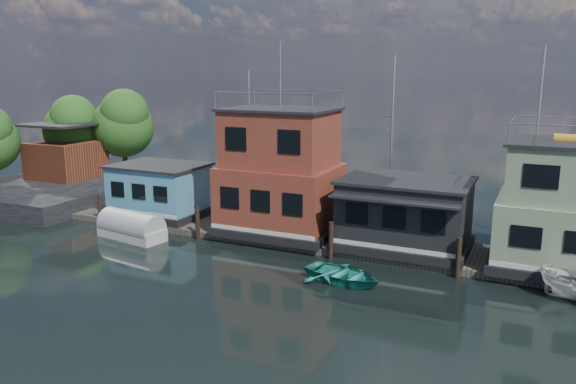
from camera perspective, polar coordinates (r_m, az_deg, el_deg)
The scene contains 10 objects.
ground at distance 23.11m, azimuth 5.63°, elevation -15.05°, with size 160.00×160.00×0.00m, color black.
dock at distance 33.76m, azimuth 12.45°, elevation -5.88°, with size 48.00×5.00×0.40m, color #595147.
houseboat_blue at distance 40.79m, azimuth -12.88°, elevation 0.19°, with size 6.40×4.90×3.66m.
houseboat_red at distance 35.47m, azimuth -0.76°, elevation 1.82°, with size 7.40×5.90×11.86m.
houseboat_dark at distance 33.23m, azimuth 11.78°, elevation -2.16°, with size 7.40×6.10×4.06m.
pilings at distance 30.96m, azimuth 10.78°, elevation -5.74°, with size 42.28×0.28×2.20m.
background_masts at distance 37.81m, azimuth 21.91°, elevation 3.81°, with size 36.40×0.16×12.00m.
shore at distance 51.79m, azimuth -21.52°, elevation 3.76°, with size 12.40×15.72×8.24m.
tarp_runabout at distance 37.21m, azimuth -15.61°, elevation -3.52°, with size 4.90×2.58×1.89m.
dinghy_teal at distance 28.88m, azimuth 5.60°, elevation -8.33°, with size 2.97×4.15×0.86m, color teal.
Camera 1 is at (6.59, -19.42, 10.65)m, focal length 35.00 mm.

